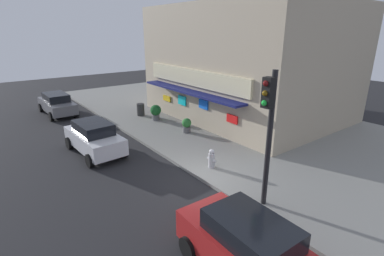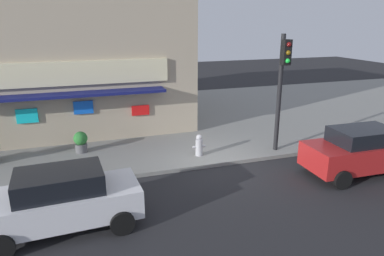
{
  "view_description": "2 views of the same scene",
  "coord_description": "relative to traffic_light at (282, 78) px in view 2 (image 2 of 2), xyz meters",
  "views": [
    {
      "loc": [
        8.21,
        -6.69,
        5.94
      ],
      "look_at": [
        -2.25,
        1.22,
        1.48
      ],
      "focal_mm": 26.98,
      "sensor_mm": 36.0,
      "label": 1
    },
    {
      "loc": [
        -4.87,
        -11.24,
        5.31
      ],
      "look_at": [
        -0.97,
        0.51,
        1.47
      ],
      "focal_mm": 32.73,
      "sensor_mm": 36.0,
      "label": 2
    }
  ],
  "objects": [
    {
      "name": "parked_car_white",
      "position": [
        -8.25,
        -2.96,
        -2.31
      ],
      "size": [
        4.07,
        2.06,
        1.64
      ],
      "color": "silver",
      "rests_on": "ground_plane"
    },
    {
      "name": "corner_building",
      "position": [
        -8.41,
        8.16,
        0.67
      ],
      "size": [
        12.31,
        10.27,
        7.35
      ],
      "color": "tan",
      "rests_on": "sidewalk"
    },
    {
      "name": "ground_plane",
      "position": [
        -2.72,
        -0.51,
        -3.15
      ],
      "size": [
        65.6,
        65.6,
        0.0
      ],
      "primitive_type": "plane",
      "color": "#232326"
    },
    {
      "name": "potted_plant_by_window",
      "position": [
        -7.66,
        2.35,
        -2.55
      ],
      "size": [
        0.55,
        0.55,
        0.86
      ],
      "color": "#59595B",
      "rests_on": "sidewalk"
    },
    {
      "name": "parked_car_red",
      "position": [
        1.78,
        -2.63,
        -2.28
      ],
      "size": [
        4.11,
        1.99,
        1.69
      ],
      "color": "#AD1E1E",
      "rests_on": "ground_plane"
    },
    {
      "name": "traffic_light",
      "position": [
        0.0,
        0.0,
        0.0
      ],
      "size": [
        0.32,
        0.58,
        4.66
      ],
      "color": "black",
      "rests_on": "sidewalk"
    },
    {
      "name": "fire_hydrant",
      "position": [
        -3.24,
        0.48,
        -2.58
      ],
      "size": [
        0.53,
        0.29,
        0.87
      ],
      "color": "#B2B2B7",
      "rests_on": "sidewalk"
    },
    {
      "name": "sidewalk",
      "position": [
        -2.72,
        6.29,
        -3.08
      ],
      "size": [
        43.74,
        13.6,
        0.15
      ],
      "primitive_type": "cube",
      "color": "gray",
      "rests_on": "ground_plane"
    }
  ]
}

